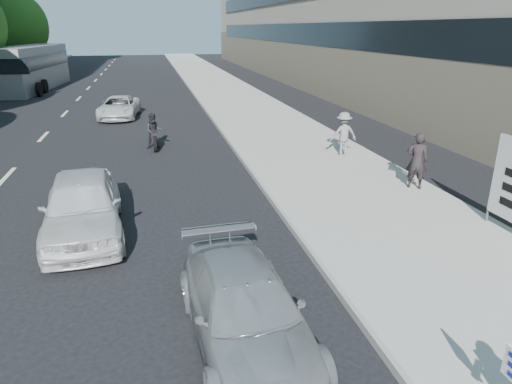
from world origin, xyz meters
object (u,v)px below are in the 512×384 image
object	(u,v)px
jogger	(343,134)
white_sedan_near	(82,205)
parked_sedan	(244,308)
bus	(32,68)
white_sedan_far	(119,107)
pedestrian_woman	(417,161)
motorcycle	(154,133)

from	to	relation	value
jogger	white_sedan_near	world-z (taller)	jogger
jogger	parked_sedan	bearing A→B (deg)	59.08
jogger	bus	xyz separation A→B (m)	(-15.78, 24.59, 0.69)
white_sedan_near	white_sedan_far	distance (m)	15.27
pedestrian_woman	white_sedan_near	bearing A→B (deg)	41.13
white_sedan_far	white_sedan_near	bearing A→B (deg)	-84.14
pedestrian_woman	jogger	bearing A→B (deg)	-45.99
white_sedan_near	motorcycle	bearing A→B (deg)	72.68
parked_sedan	motorcycle	distance (m)	12.80
pedestrian_woman	parked_sedan	xyz separation A→B (m)	(-6.30, -5.59, -0.39)
white_sedan_far	pedestrian_woman	bearing A→B (deg)	-51.50
jogger	motorcycle	world-z (taller)	jogger
white_sedan_near	pedestrian_woman	bearing A→B (deg)	0.70
jogger	pedestrian_woman	bearing A→B (deg)	98.25
pedestrian_woman	bus	size ratio (longest dim) A/B	0.14
white_sedan_near	white_sedan_far	bearing A→B (deg)	85.00
white_sedan_far	bus	world-z (taller)	bus
jogger	bus	distance (m)	29.22
parked_sedan	bus	distance (m)	35.64
jogger	bus	size ratio (longest dim) A/B	0.13
jogger	white_sedan_far	size ratio (longest dim) A/B	0.39
motorcycle	white_sedan_far	bearing A→B (deg)	102.42
white_sedan_near	bus	xyz separation A→B (m)	(-7.17, 29.47, 0.90)
white_sedan_near	bus	size ratio (longest dim) A/B	0.35
jogger	white_sedan_far	xyz separation A→B (m)	(-8.56, 10.38, -0.37)
white_sedan_far	bus	distance (m)	15.97
jogger	pedestrian_woman	distance (m)	4.04
bus	jogger	bearing A→B (deg)	-51.83
parked_sedan	bus	xyz separation A→B (m)	(-10.07, 34.17, 1.04)
jogger	white_sedan_far	distance (m)	13.46
jogger	motorcycle	size ratio (longest dim) A/B	0.78
white_sedan_near	motorcycle	xyz separation A→B (m)	(1.78, 8.05, -0.10)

